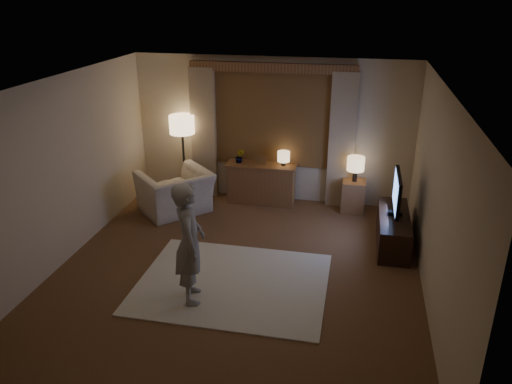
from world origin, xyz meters
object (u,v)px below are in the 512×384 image
(armchair, at_px, (175,192))
(person, at_px, (189,243))
(side_table, at_px, (353,196))
(sideboard, at_px, (261,184))
(tv_stand, at_px, (393,230))

(armchair, distance_m, person, 2.77)
(side_table, bearing_deg, armchair, -167.24)
(person, bearing_deg, sideboard, -23.43)
(armchair, relative_size, tv_stand, 0.81)
(armchair, bearing_deg, sideboard, 162.00)
(armchair, distance_m, tv_stand, 3.71)
(tv_stand, distance_m, person, 3.30)
(side_table, xyz_separation_m, person, (-1.91, -3.18, 0.53))
(side_table, bearing_deg, sideboard, 178.27)
(armchair, xyz_separation_m, person, (1.13, -2.49, 0.44))
(side_table, distance_m, person, 3.75)
(sideboard, height_order, person, person)
(tv_stand, bearing_deg, person, -141.49)
(sideboard, xyz_separation_m, armchair, (-1.38, -0.74, 0.02))
(side_table, distance_m, tv_stand, 1.31)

